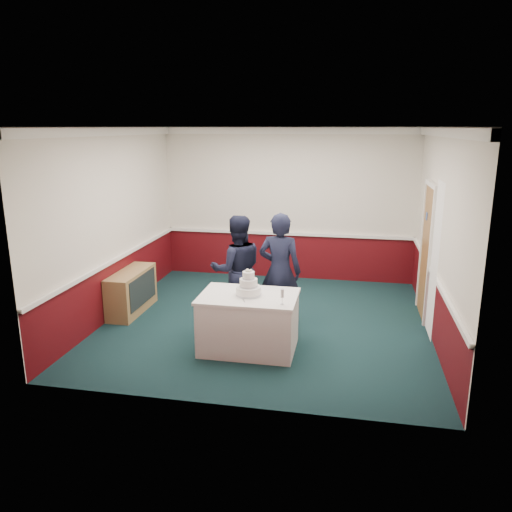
% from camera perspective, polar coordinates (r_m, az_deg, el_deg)
% --- Properties ---
extents(ground, '(5.00, 5.00, 0.00)m').
position_cam_1_polar(ground, '(7.99, 1.16, -7.53)').
color(ground, '#12262D').
rests_on(ground, ground).
extents(room_shell, '(5.00, 5.00, 3.00)m').
position_cam_1_polar(room_shell, '(8.06, 2.53, 7.14)').
color(room_shell, silver).
rests_on(room_shell, ground).
extents(sideboard, '(0.41, 1.20, 0.70)m').
position_cam_1_polar(sideboard, '(8.56, -14.02, -3.96)').
color(sideboard, '#99744A').
rests_on(sideboard, ground).
extents(cake_table, '(1.32, 0.92, 0.79)m').
position_cam_1_polar(cake_table, '(6.92, -0.84, -7.53)').
color(cake_table, white).
rests_on(cake_table, ground).
extents(wedding_cake, '(0.35, 0.35, 0.36)m').
position_cam_1_polar(wedding_cake, '(6.75, -0.86, -3.60)').
color(wedding_cake, white).
rests_on(wedding_cake, cake_table).
extents(cake_knife, '(0.10, 0.21, 0.00)m').
position_cam_1_polar(cake_knife, '(6.60, -1.47, -5.00)').
color(cake_knife, silver).
rests_on(cake_knife, cake_table).
extents(champagne_flute, '(0.05, 0.05, 0.21)m').
position_cam_1_polar(champagne_flute, '(6.40, 3.02, -4.39)').
color(champagne_flute, silver).
rests_on(champagne_flute, cake_table).
extents(person_man, '(1.01, 0.90, 1.71)m').
position_cam_1_polar(person_man, '(7.74, -2.17, -1.58)').
color(person_man, black).
rests_on(person_man, ground).
extents(person_woman, '(0.69, 0.48, 1.79)m').
position_cam_1_polar(person_woman, '(7.52, 2.74, -1.75)').
color(person_woman, black).
rests_on(person_woman, ground).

